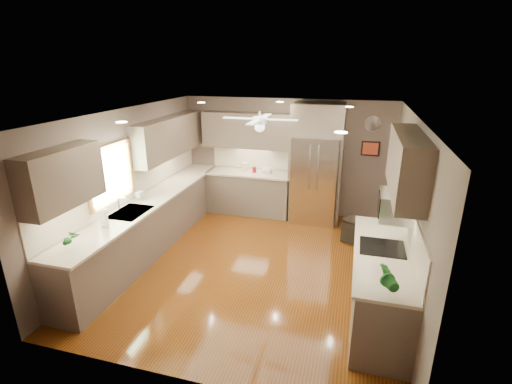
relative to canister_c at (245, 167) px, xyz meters
The scene contains 26 objects.
floor 2.61m from the canister_c, 69.34° to the right, with size 5.00×5.00×0.00m, color #4B230A.
ceiling 2.81m from the canister_c, 69.34° to the right, with size 5.00×5.00×0.00m, color white.
wall_back 0.91m from the canister_c, 16.71° to the left, with size 4.50×4.50×0.00m, color brown.
wall_front 4.83m from the canister_c, 79.88° to the right, with size 4.50×4.50×0.00m, color brown.
wall_left 2.66m from the canister_c, 122.00° to the right, with size 5.00×5.00×0.00m, color brown.
wall_right 3.83m from the canister_c, 35.95° to the right, with size 5.00×5.00×0.00m, color brown.
canister_c is the anchor object (origin of this frame).
canister_d 0.23m from the canister_c, 11.63° to the right, with size 0.09×0.09×0.13m, color maroon.
soap_bottle 2.51m from the canister_c, 119.67° to the right, with size 0.09×0.09×0.20m, color white.
potted_plant_left 4.19m from the canister_c, 105.29° to the right, with size 0.17×0.11×0.31m, color #1B5F21.
potted_plant_right 4.84m from the canister_c, 55.26° to the right, with size 0.20×0.16×0.36m, color #1B5F21.
bowl 0.52m from the canister_c, ahead, with size 0.24×0.24×0.06m, color beige.
left_run 2.43m from the canister_c, 117.86° to the right, with size 0.65×4.70×1.45m.
back_run 0.56m from the canister_c, 18.82° to the right, with size 1.85×0.65×1.45m.
uppers 1.76m from the canister_c, 86.06° to the right, with size 4.50×4.70×0.95m.
window 3.11m from the canister_c, 116.57° to the right, with size 0.05×1.12×0.92m.
sink 2.95m from the canister_c, 111.56° to the right, with size 0.50×0.70×0.32m.
refrigerator 1.56m from the canister_c, ahead, with size 1.06×0.75×2.45m.
right_run 4.16m from the canister_c, 47.65° to the right, with size 0.70×2.20×1.45m.
microwave 4.03m from the canister_c, 44.22° to the right, with size 0.43×0.55×0.34m.
ceiling_fan 2.49m from the canister_c, 66.48° to the right, with size 1.18×1.18×0.32m.
recessed_lights 2.49m from the canister_c, 66.39° to the right, with size 2.84×3.14×0.01m.
wall_clock 2.80m from the canister_c, ahead, with size 0.30×0.03×0.30m.
framed_print 2.66m from the canister_c, ahead, with size 0.36×0.03×0.30m.
stool 2.71m from the canister_c, 21.46° to the right, with size 0.47×0.47×0.45m.
paper_towel 3.51m from the canister_c, 108.51° to the right, with size 0.11×0.11×0.27m.
Camera 1 is at (1.47, -5.26, 3.20)m, focal length 26.00 mm.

